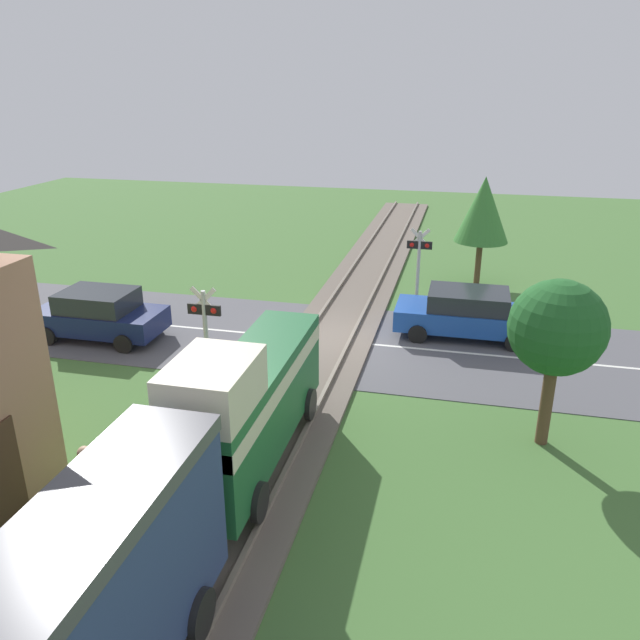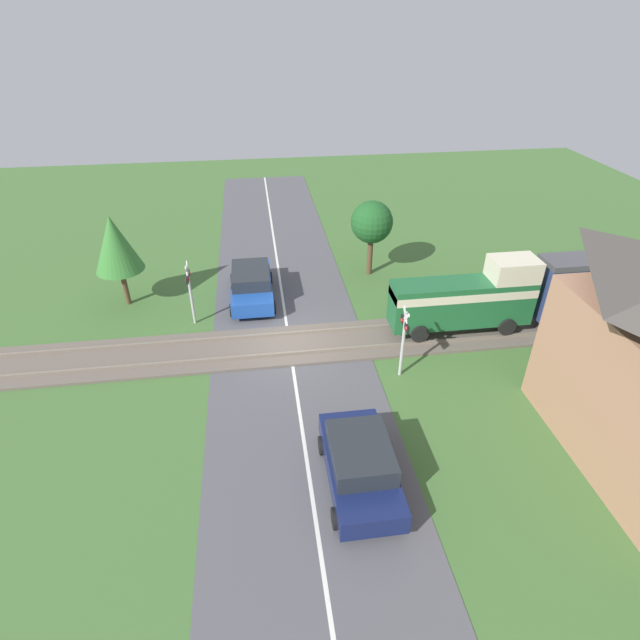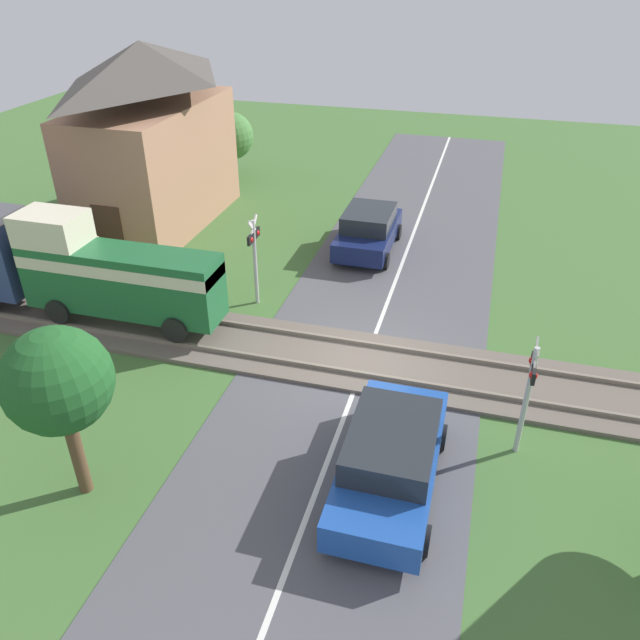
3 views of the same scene
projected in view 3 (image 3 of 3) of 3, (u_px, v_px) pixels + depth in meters
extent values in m
plane|color=#426B33|center=(364.00, 364.00, 17.14)|extent=(60.00, 60.00, 0.00)
cube|color=#515156|center=(364.00, 363.00, 17.14)|extent=(48.00, 6.40, 0.02)
cube|color=silver|center=(364.00, 363.00, 17.13)|extent=(48.00, 0.12, 0.00)
cube|color=#665B51|center=(365.00, 362.00, 17.11)|extent=(2.80, 48.00, 0.12)
cube|color=slate|center=(359.00, 373.00, 16.46)|extent=(0.10, 48.00, 0.12)
cube|color=slate|center=(370.00, 344.00, 17.64)|extent=(0.10, 48.00, 0.12)
cube|color=#1E6033|center=(122.00, 280.00, 17.98)|extent=(1.35, 5.92, 1.90)
cube|color=beige|center=(119.00, 264.00, 17.71)|extent=(1.37, 5.92, 0.36)
cube|color=beige|center=(51.00, 228.00, 17.72)|extent=(1.35, 1.89, 0.90)
cylinder|color=black|center=(175.00, 330.00, 17.45)|extent=(0.14, 0.76, 0.76)
cylinder|color=black|center=(197.00, 306.00, 18.63)|extent=(0.14, 0.76, 0.76)
cylinder|color=black|center=(58.00, 312.00, 18.32)|extent=(0.14, 0.76, 0.76)
cylinder|color=black|center=(86.00, 289.00, 19.50)|extent=(0.14, 0.76, 0.76)
cylinder|color=black|center=(14.00, 279.00, 20.11)|extent=(0.14, 0.76, 0.76)
cube|color=#1E4CA8|center=(390.00, 463.00, 12.98)|extent=(4.57, 1.89, 0.67)
cube|color=#23282D|center=(392.00, 441.00, 12.65)|extent=(2.51, 1.74, 0.58)
cylinder|color=black|center=(361.00, 422.00, 14.60)|extent=(0.60, 0.18, 0.60)
cylinder|color=black|center=(442.00, 437.00, 14.16)|extent=(0.60, 0.18, 0.60)
cylinder|color=black|center=(328.00, 519.00, 12.15)|extent=(0.60, 0.18, 0.60)
cylinder|color=black|center=(425.00, 540.00, 11.72)|extent=(0.60, 0.18, 0.60)
cube|color=#141E4C|center=(368.00, 234.00, 23.10)|extent=(4.09, 1.86, 0.68)
cube|color=#23282D|center=(369.00, 218.00, 22.76)|extent=(2.25, 1.71, 0.62)
cylinder|color=black|center=(386.00, 261.00, 21.97)|extent=(0.60, 0.18, 0.60)
cylinder|color=black|center=(335.00, 255.00, 22.40)|extent=(0.60, 0.18, 0.60)
cylinder|color=black|center=(398.00, 232.00, 24.16)|extent=(0.60, 0.18, 0.60)
cylinder|color=black|center=(352.00, 227.00, 24.59)|extent=(0.60, 0.18, 0.60)
cylinder|color=#B7B7B7|center=(526.00, 402.00, 13.50)|extent=(0.12, 0.12, 2.82)
cube|color=black|center=(533.00, 368.00, 13.03)|extent=(0.90, 0.08, 0.28)
sphere|color=red|center=(533.00, 375.00, 12.80)|extent=(0.18, 0.18, 0.18)
sphere|color=red|center=(533.00, 361.00, 13.25)|extent=(0.18, 0.18, 0.18)
cube|color=silver|center=(535.00, 358.00, 12.89)|extent=(0.72, 0.04, 0.72)
cube|color=silver|center=(535.00, 358.00, 12.89)|extent=(0.72, 0.04, 0.72)
cylinder|color=#B7B7B7|center=(255.00, 263.00, 19.32)|extent=(0.12, 0.12, 2.82)
cube|color=black|center=(254.00, 236.00, 18.85)|extent=(0.90, 0.08, 0.28)
sphere|color=red|center=(257.00, 233.00, 19.08)|extent=(0.18, 0.18, 0.18)
sphere|color=red|center=(250.00, 240.00, 18.63)|extent=(0.18, 0.18, 0.18)
cube|color=silver|center=(253.00, 228.00, 18.72)|extent=(0.72, 0.04, 0.72)
cube|color=silver|center=(253.00, 228.00, 18.72)|extent=(0.72, 0.04, 0.72)
cube|color=#AD7A5B|center=(156.00, 166.00, 24.51)|extent=(7.50, 3.75, 4.77)
pyramid|color=#47423D|center=(141.00, 62.00, 22.52)|extent=(8.10, 4.05, 1.44)
cube|color=#472D1E|center=(109.00, 234.00, 22.11)|extent=(0.06, 1.10, 2.10)
cylinder|color=gold|center=(101.00, 262.00, 20.96)|extent=(0.41, 0.41, 1.41)
sphere|color=tan|center=(96.00, 239.00, 20.53)|extent=(0.26, 0.26, 0.26)
cylinder|color=brown|center=(232.00, 166.00, 30.50)|extent=(0.28, 0.28, 1.05)
sphere|color=#477F3D|center=(230.00, 136.00, 29.74)|extent=(2.23, 2.23, 2.23)
cylinder|color=brown|center=(78.00, 454.00, 12.72)|extent=(0.28, 0.28, 1.96)
sphere|color=#1E5623|center=(57.00, 381.00, 11.74)|extent=(2.11, 2.11, 2.11)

